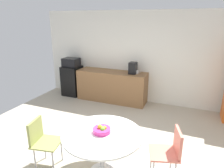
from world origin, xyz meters
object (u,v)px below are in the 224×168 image
mini_fridge (72,81)px  chair_olive (41,138)px  chair_coral (171,149)px  mug_white (137,72)px  microwave (71,62)px  coffee_maker (133,68)px  round_table (102,140)px  fruit_bowl (102,130)px

mini_fridge → chair_olive: size_ratio=1.13×
mini_fridge → chair_coral: (3.37, -2.59, 0.05)m
mini_fridge → mug_white: 2.19m
chair_olive → mini_fridge: bearing=114.2°
microwave → coffee_maker: bearing=0.0°
mini_fridge → chair_coral: mini_fridge is taller
microwave → coffee_maker: coffee_maker is taller
mini_fridge → chair_coral: bearing=-37.5°
round_table → mug_white: size_ratio=9.42×
fruit_bowl → mug_white: size_ratio=2.11×
mini_fridge → coffee_maker: bearing=0.0°
chair_olive → fruit_bowl: bearing=11.8°
fruit_bowl → mug_white: mug_white is taller
mini_fridge → fruit_bowl: size_ratio=3.45×
mug_white → mini_fridge: bearing=-179.4°
round_table → chair_coral: chair_coral is taller
chair_olive → mug_white: bearing=76.4°
mini_fridge → coffee_maker: coffee_maker is taller
microwave → mug_white: size_ratio=3.72×
microwave → chair_coral: 4.29m
chair_coral → fruit_bowl: bearing=-164.2°
coffee_maker → chair_olive: bearing=-101.4°
microwave → round_table: microwave is taller
microwave → fruit_bowl: (2.38, -2.87, -0.29)m
microwave → chair_olive: bearing=-65.8°
round_table → chair_olive: bearing=-169.3°
fruit_bowl → chair_olive: bearing=-168.2°
chair_olive → coffee_maker: coffee_maker is taller
mini_fridge → microwave: bearing=0.0°
mini_fridge → microwave: (0.00, 0.00, 0.60)m
microwave → mini_fridge: bearing=0.0°
microwave → chair_olive: 3.42m
coffee_maker → microwave: bearing=180.0°
round_table → mini_fridge: bearing=129.7°
mini_fridge → mug_white: size_ratio=7.25×
chair_coral → coffee_maker: (-1.37, 2.59, 0.54)m
coffee_maker → mug_white: bearing=10.1°
chair_olive → fruit_bowl: size_ratio=3.06×
mini_fridge → round_table: size_ratio=0.77×
mini_fridge → chair_olive: (1.39, -3.08, 0.05)m
round_table → chair_olive: size_ratio=1.46×
fruit_bowl → coffee_maker: 2.91m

